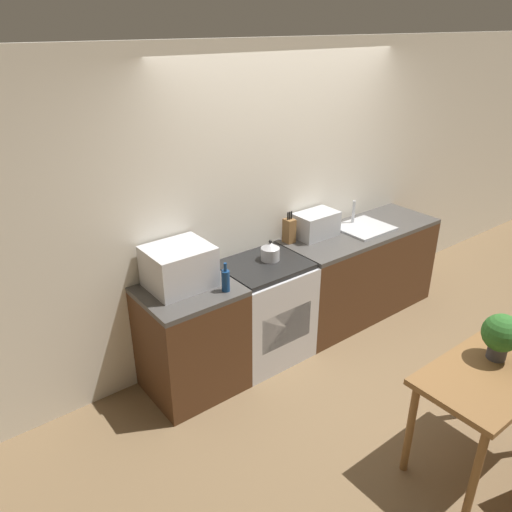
% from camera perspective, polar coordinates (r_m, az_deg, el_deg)
% --- Properties ---
extents(ground_plane, '(16.00, 16.00, 0.00)m').
position_cam_1_polar(ground_plane, '(4.47, 11.28, -12.61)').
color(ground_plane, brown).
extents(wall_back, '(10.00, 0.06, 2.60)m').
position_cam_1_polar(wall_back, '(4.48, 3.02, 6.94)').
color(wall_back, silver).
rests_on(wall_back, ground_plane).
extents(counter_left_run, '(0.73, 0.62, 0.90)m').
position_cam_1_polar(counter_left_run, '(3.99, -7.37, -9.45)').
color(counter_left_run, '#4C2D19').
rests_on(counter_left_run, ground_plane).
extents(counter_right_run, '(1.68, 0.62, 0.90)m').
position_cam_1_polar(counter_right_run, '(5.07, 11.53, -1.73)').
color(counter_right_run, '#4C2D19').
rests_on(counter_right_run, ground_plane).
extents(stove_range, '(0.72, 0.62, 0.90)m').
position_cam_1_polar(stove_range, '(4.33, 0.89, -6.22)').
color(stove_range, silver).
rests_on(stove_range, ground_plane).
extents(kettle, '(0.16, 0.16, 0.18)m').
position_cam_1_polar(kettle, '(4.14, 1.64, 0.55)').
color(kettle, '#B7B7BC').
rests_on(kettle, stove_range).
extents(microwave, '(0.47, 0.40, 0.32)m').
position_cam_1_polar(microwave, '(3.74, -8.78, -1.23)').
color(microwave, silver).
rests_on(microwave, counter_left_run).
extents(bottle, '(0.06, 0.06, 0.23)m').
position_cam_1_polar(bottle, '(3.67, -3.49, -2.78)').
color(bottle, navy).
rests_on(bottle, counter_left_run).
extents(knife_block, '(0.08, 0.10, 0.29)m').
position_cam_1_polar(knife_block, '(4.47, 3.81, 2.94)').
color(knife_block, brown).
rests_on(knife_block, counter_right_run).
extents(toaster_oven, '(0.40, 0.26, 0.23)m').
position_cam_1_polar(toaster_oven, '(4.63, 6.90, 3.60)').
color(toaster_oven, silver).
rests_on(toaster_oven, counter_right_run).
extents(sink_basin, '(0.49, 0.43, 0.24)m').
position_cam_1_polar(sink_basin, '(4.91, 12.22, 3.25)').
color(sink_basin, silver).
rests_on(sink_basin, counter_right_run).
extents(dining_table, '(0.94, 0.57, 0.74)m').
position_cam_1_polar(dining_table, '(3.55, 24.83, -13.38)').
color(dining_table, brown).
rests_on(dining_table, ground_plane).
extents(potted_plant, '(0.24, 0.24, 0.31)m').
position_cam_1_polar(potted_plant, '(3.54, 26.23, -8.04)').
color(potted_plant, '#424247').
rests_on(potted_plant, dining_table).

